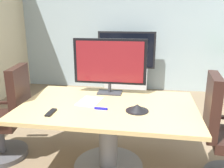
# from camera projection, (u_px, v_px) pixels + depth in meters

# --- Properties ---
(wall_back_glass_partition) EXTENTS (5.30, 0.10, 2.93)m
(wall_back_glass_partition) POSITION_uv_depth(u_px,v_px,m) (137.00, 23.00, 5.14)
(wall_back_glass_partition) COLOR #9EB2B7
(wall_back_glass_partition) RESTS_ON ground
(conference_table) EXTENTS (1.78, 1.11, 0.74)m
(conference_table) POSITION_uv_depth(u_px,v_px,m) (108.00, 122.00, 2.49)
(conference_table) COLOR tan
(conference_table) RESTS_ON ground
(office_chair_left) EXTENTS (0.63, 0.61, 1.09)m
(office_chair_left) POSITION_uv_depth(u_px,v_px,m) (7.00, 121.00, 2.73)
(office_chair_left) COLOR #4C4C51
(office_chair_left) RESTS_ON ground
(tv_monitor) EXTENTS (0.84, 0.18, 0.64)m
(tv_monitor) POSITION_uv_depth(u_px,v_px,m) (110.00, 63.00, 2.71)
(tv_monitor) COLOR #333338
(tv_monitor) RESTS_ON conference_table
(wall_display_unit) EXTENTS (1.20, 0.36, 1.31)m
(wall_display_unit) POSITION_uv_depth(u_px,v_px,m) (126.00, 73.00, 5.12)
(wall_display_unit) COLOR #B7BABC
(wall_display_unit) RESTS_ON ground
(conference_phone) EXTENTS (0.22, 0.22, 0.07)m
(conference_phone) POSITION_uv_depth(u_px,v_px,m) (137.00, 108.00, 2.26)
(conference_phone) COLOR black
(conference_phone) RESTS_ON conference_table
(remote_control) EXTENTS (0.05, 0.17, 0.02)m
(remote_control) POSITION_uv_depth(u_px,v_px,m) (51.00, 112.00, 2.22)
(remote_control) COLOR black
(remote_control) RESTS_ON conference_table
(whiteboard_marker) EXTENTS (0.13, 0.03, 0.02)m
(whiteboard_marker) POSITION_uv_depth(u_px,v_px,m) (101.00, 109.00, 2.31)
(whiteboard_marker) COLOR #1919A5
(whiteboard_marker) RESTS_ON conference_table
(paper_notepad) EXTENTS (0.25, 0.33, 0.01)m
(paper_notepad) POSITION_uv_depth(u_px,v_px,m) (90.00, 101.00, 2.52)
(paper_notepad) COLOR white
(paper_notepad) RESTS_ON conference_table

